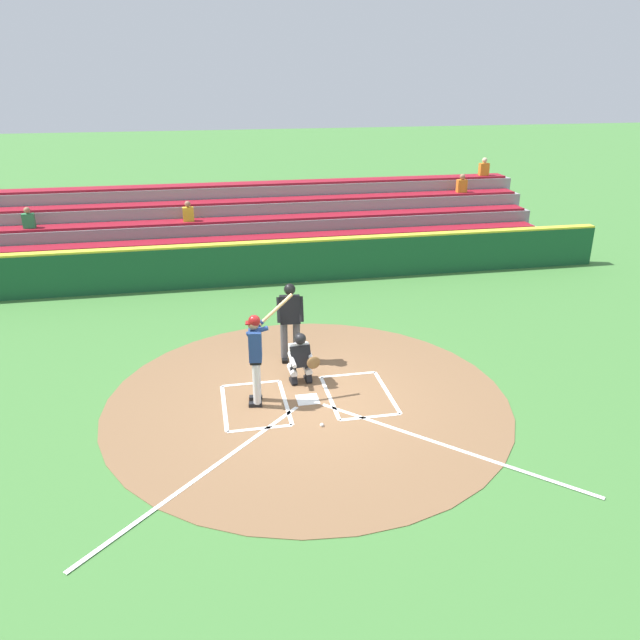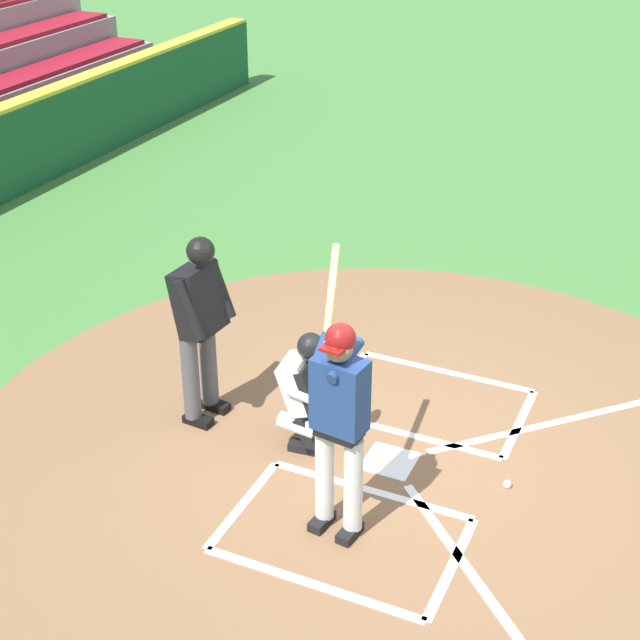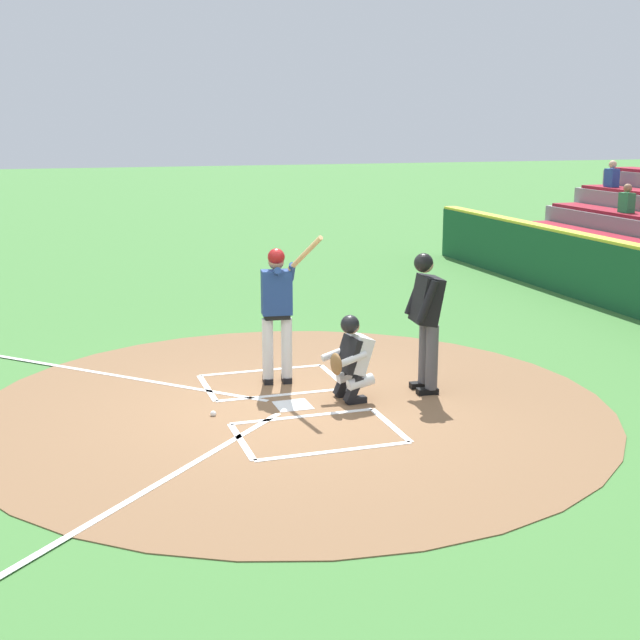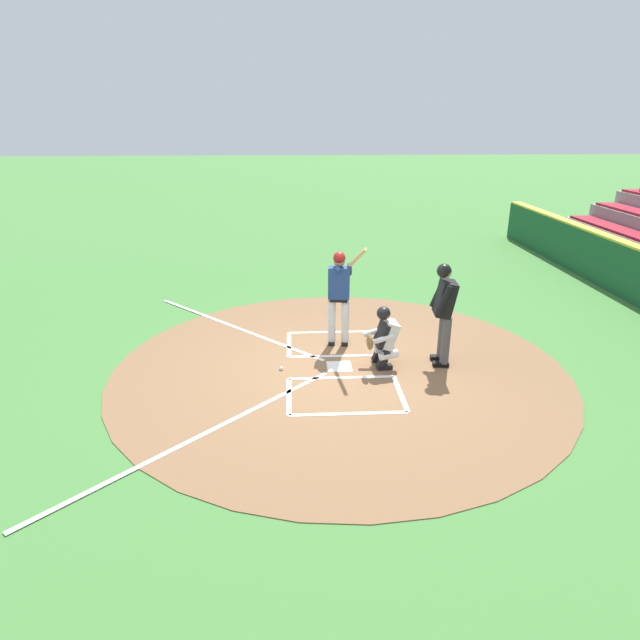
% 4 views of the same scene
% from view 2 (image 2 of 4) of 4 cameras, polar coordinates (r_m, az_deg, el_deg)
% --- Properties ---
extents(ground_plane, '(120.00, 120.00, 0.00)m').
position_cam_2_polar(ground_plane, '(8.50, 4.21, -8.53)').
color(ground_plane, '#427A38').
extents(dirt_circle, '(8.00, 8.00, 0.01)m').
position_cam_2_polar(dirt_circle, '(8.49, 4.21, -8.50)').
color(dirt_circle, brown).
rests_on(dirt_circle, ground).
extents(home_plate_and_chalk, '(7.93, 4.91, 0.01)m').
position_cam_2_polar(home_plate_and_chalk, '(8.30, 9.99, -9.86)').
color(home_plate_and_chalk, white).
rests_on(home_plate_and_chalk, dirt_circle).
extents(batter, '(1.00, 0.62, 2.13)m').
position_cam_2_polar(batter, '(7.13, 1.14, -5.67)').
color(batter, silver).
rests_on(batter, ground).
extents(catcher, '(0.63, 0.61, 1.13)m').
position_cam_2_polar(catcher, '(8.41, -0.63, -4.01)').
color(catcher, black).
rests_on(catcher, ground).
extents(plate_umpire, '(0.60, 0.45, 1.86)m').
position_cam_2_polar(plate_umpire, '(8.56, -7.24, 0.16)').
color(plate_umpire, '#4C4C51').
rests_on(plate_umpire, ground).
extents(baseball, '(0.07, 0.07, 0.07)m').
position_cam_2_polar(baseball, '(8.33, 11.19, -9.65)').
color(baseball, white).
rests_on(baseball, ground).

